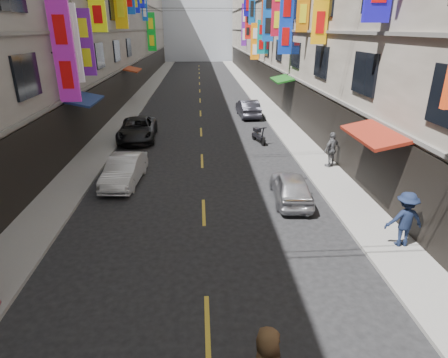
{
  "coord_description": "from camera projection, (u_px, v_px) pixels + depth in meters",
  "views": [
    {
      "loc": [
        -0.06,
        5.09,
        6.59
      ],
      "look_at": [
        0.43,
        12.49,
        3.59
      ],
      "focal_mm": 30.0,
      "sensor_mm": 36.0,
      "label": 1
    }
  ],
  "objects": [
    {
      "name": "sidewalk_left",
      "position": [
        138.0,
        101.0,
        36.23
      ],
      "size": [
        2.0,
        90.0,
        0.12
      ],
      "primitive_type": "cube",
      "color": "slate",
      "rests_on": "ground"
    },
    {
      "name": "sidewalk_right",
      "position": [
        261.0,
        99.0,
        36.96
      ],
      "size": [
        2.0,
        90.0,
        0.12
      ],
      "primitive_type": "cube",
      "color": "slate",
      "rests_on": "ground"
    },
    {
      "name": "haze_block",
      "position": [
        197.0,
        6.0,
        78.75
      ],
      "size": [
        18.0,
        8.0,
        22.0
      ],
      "primitive_type": "cube",
      "color": "#B2B9C6",
      "rests_on": "ground"
    },
    {
      "name": "street_awnings",
      "position": [
        178.0,
        98.0,
        20.62
      ],
      "size": [
        13.99,
        35.2,
        0.41
      ],
      "color": "#124426",
      "rests_on": "ground"
    },
    {
      "name": "lane_markings",
      "position": [
        200.0,
        106.0,
        33.84
      ],
      "size": [
        0.12,
        80.2,
        0.01
      ],
      "color": "gold",
      "rests_on": "ground"
    },
    {
      "name": "scooter_far_right",
      "position": [
        258.0,
        136.0,
        23.02
      ],
      "size": [
        0.73,
        1.76,
        1.14
      ],
      "rotation": [
        0.0,
        0.0,
        3.42
      ],
      "color": "black",
      "rests_on": "ground"
    },
    {
      "name": "car_left_mid",
      "position": [
        124.0,
        170.0,
        16.88
      ],
      "size": [
        1.65,
        3.93,
        1.26
      ],
      "primitive_type": "imported",
      "rotation": [
        0.0,
        0.0,
        -0.08
      ],
      "color": "beige",
      "rests_on": "ground"
    },
    {
      "name": "car_left_far",
      "position": [
        138.0,
        129.0,
        23.56
      ],
      "size": [
        2.41,
        4.88,
        1.33
      ],
      "primitive_type": "imported",
      "rotation": [
        0.0,
        0.0,
        0.04
      ],
      "color": "black",
      "rests_on": "ground"
    },
    {
      "name": "car_right_mid",
      "position": [
        291.0,
        187.0,
        15.18
      ],
      "size": [
        1.66,
        3.63,
        1.21
      ],
      "primitive_type": "imported",
      "rotation": [
        0.0,
        0.0,
        3.08
      ],
      "color": "#B7B7BC",
      "rests_on": "ground"
    },
    {
      "name": "car_right_far",
      "position": [
        248.0,
        108.0,
        29.74
      ],
      "size": [
        1.65,
        4.17,
        1.35
      ],
      "primitive_type": "imported",
      "rotation": [
        0.0,
        0.0,
        3.19
      ],
      "color": "#2B2A33",
      "rests_on": "ground"
    },
    {
      "name": "pedestrian_rnear",
      "position": [
        405.0,
        219.0,
        11.7
      ],
      "size": [
        1.18,
        0.61,
        1.83
      ],
      "primitive_type": "imported",
      "rotation": [
        0.0,
        0.0,
        3.14
      ],
      "color": "#131C35",
      "rests_on": "sidewalk_right"
    },
    {
      "name": "pedestrian_rfar",
      "position": [
        332.0,
        150.0,
        18.51
      ],
      "size": [
        1.19,
        1.04,
        1.76
      ],
      "primitive_type": "imported",
      "rotation": [
        0.0,
        0.0,
        3.68
      ],
      "color": "#5A5A5C",
      "rests_on": "sidewalk_right"
    }
  ]
}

